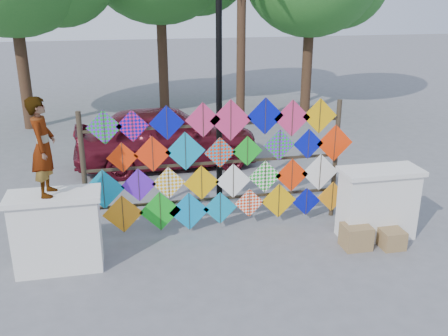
{
  "coord_description": "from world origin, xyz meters",
  "views": [
    {
      "loc": [
        -1.59,
        -7.52,
        4.16
      ],
      "look_at": [
        0.11,
        0.6,
        1.21
      ],
      "focal_mm": 40.0,
      "sensor_mm": 36.0,
      "label": 1
    }
  ],
  "objects_px": {
    "kite_rack": "(222,166)",
    "sedan": "(167,136)",
    "vendor_woman": "(43,147)",
    "lamppost": "(219,72)"
  },
  "relations": [
    {
      "from": "vendor_woman",
      "to": "lamppost",
      "type": "relative_size",
      "value": 0.33
    },
    {
      "from": "sedan",
      "to": "lamppost",
      "type": "distance_m",
      "value": 3.2
    },
    {
      "from": "kite_rack",
      "to": "vendor_woman",
      "type": "height_order",
      "value": "vendor_woman"
    },
    {
      "from": "kite_rack",
      "to": "lamppost",
      "type": "distance_m",
      "value": 1.96
    },
    {
      "from": "kite_rack",
      "to": "sedan",
      "type": "relative_size",
      "value": 1.09
    },
    {
      "from": "kite_rack",
      "to": "lamppost",
      "type": "relative_size",
      "value": 1.1
    },
    {
      "from": "sedan",
      "to": "lamppost",
      "type": "height_order",
      "value": "lamppost"
    },
    {
      "from": "kite_rack",
      "to": "sedan",
      "type": "xyz_separation_m",
      "value": [
        -0.63,
        3.68,
        -0.45
      ]
    },
    {
      "from": "kite_rack",
      "to": "lamppost",
      "type": "height_order",
      "value": "lamppost"
    },
    {
      "from": "kite_rack",
      "to": "sedan",
      "type": "bearing_deg",
      "value": 99.66
    }
  ]
}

